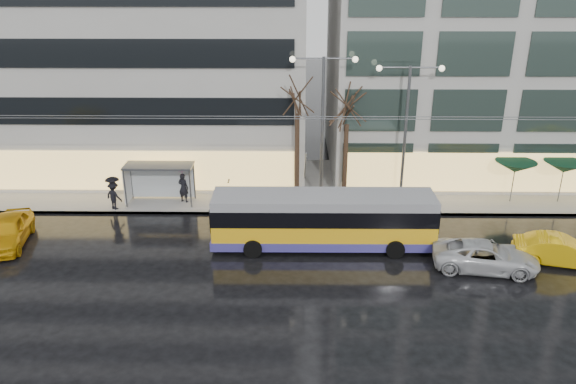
{
  "coord_description": "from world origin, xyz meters",
  "views": [
    {
      "loc": [
        0.36,
        -21.88,
        13.94
      ],
      "look_at": [
        0.02,
        5.0,
        3.12
      ],
      "focal_mm": 35.0,
      "sensor_mm": 36.0,
      "label": 1
    }
  ],
  "objects_px": {
    "street_lamp_near": "(323,111)",
    "taxi_a": "(8,231)",
    "trolleybus": "(323,222)",
    "bus_shelter": "(154,174)"
  },
  "relations": [
    {
      "from": "street_lamp_near",
      "to": "taxi_a",
      "type": "xyz_separation_m",
      "value": [
        -17.0,
        -5.82,
        -5.19
      ]
    },
    {
      "from": "trolleybus",
      "to": "street_lamp_near",
      "type": "bearing_deg",
      "value": 88.76
    },
    {
      "from": "trolleybus",
      "to": "bus_shelter",
      "type": "xyz_separation_m",
      "value": [
        -10.26,
        5.76,
        0.5
      ]
    },
    {
      "from": "bus_shelter",
      "to": "street_lamp_near",
      "type": "distance_m",
      "value": 11.14
    },
    {
      "from": "trolleybus",
      "to": "taxi_a",
      "type": "relative_size",
      "value": 2.47
    },
    {
      "from": "bus_shelter",
      "to": "taxi_a",
      "type": "relative_size",
      "value": 0.89
    },
    {
      "from": "bus_shelter",
      "to": "taxi_a",
      "type": "distance_m",
      "value": 8.81
    },
    {
      "from": "bus_shelter",
      "to": "street_lamp_near",
      "type": "xyz_separation_m",
      "value": [
        10.38,
        0.11,
        4.03
      ]
    },
    {
      "from": "bus_shelter",
      "to": "taxi_a",
      "type": "bearing_deg",
      "value": -139.22
    },
    {
      "from": "trolleybus",
      "to": "street_lamp_near",
      "type": "distance_m",
      "value": 7.41
    }
  ]
}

